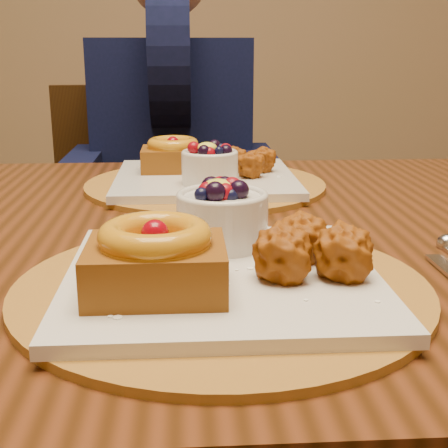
{
  "coord_description": "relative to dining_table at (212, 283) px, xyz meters",
  "views": [
    {
      "loc": [
        -0.0,
        -0.77,
        0.97
      ],
      "look_at": [
        0.03,
        -0.18,
        0.8
      ],
      "focal_mm": 50.0,
      "sensor_mm": 36.0,
      "label": 1
    }
  ],
  "objects": [
    {
      "name": "place_setting_far",
      "position": [
        -0.0,
        0.22,
        0.1
      ],
      "size": [
        0.38,
        0.38,
        0.08
      ],
      "color": "brown",
      "rests_on": "dining_table"
    },
    {
      "name": "chair_far",
      "position": [
        -0.16,
        0.84,
        -0.19
      ],
      "size": [
        0.45,
        0.45,
        0.87
      ],
      "rotation": [
        0.0,
        0.0,
        0.08
      ],
      "color": "black",
      "rests_on": "ground"
    },
    {
      "name": "diner",
      "position": [
        -0.06,
        0.78,
        0.14
      ],
      "size": [
        0.47,
        0.46,
        0.77
      ],
      "rotation": [
        0.0,
        0.0,
        -0.18
      ],
      "color": "black",
      "rests_on": "ground"
    },
    {
      "name": "dining_table",
      "position": [
        0.0,
        0.0,
        0.0
      ],
      "size": [
        1.6,
        0.9,
        0.76
      ],
      "color": "#321909",
      "rests_on": "ground"
    },
    {
      "name": "place_setting_near",
      "position": [
        -0.0,
        -0.21,
        0.1
      ],
      "size": [
        0.38,
        0.38,
        0.09
      ],
      "color": "brown",
      "rests_on": "dining_table"
    }
  ]
}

